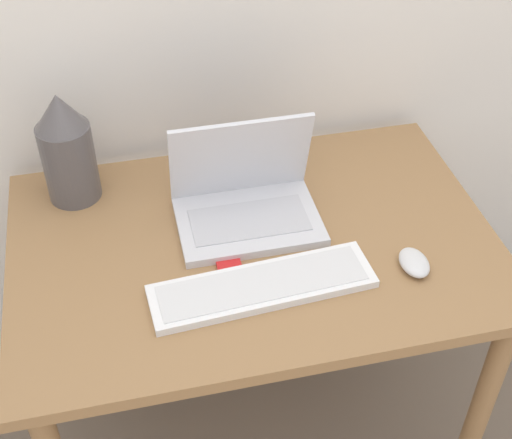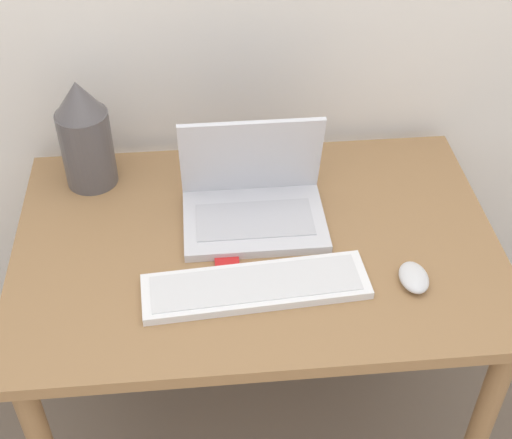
{
  "view_description": "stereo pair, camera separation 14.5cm",
  "coord_description": "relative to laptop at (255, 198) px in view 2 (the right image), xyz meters",
  "views": [
    {
      "loc": [
        -0.25,
        -0.76,
        1.79
      ],
      "look_at": [
        -0.01,
        0.31,
        0.84
      ],
      "focal_mm": 50.0,
      "sensor_mm": 36.0,
      "label": 1
    },
    {
      "loc": [
        -0.11,
        -0.79,
        1.79
      ],
      "look_at": [
        -0.01,
        0.31,
        0.84
      ],
      "focal_mm": 50.0,
      "sensor_mm": 36.0,
      "label": 2
    }
  ],
  "objects": [
    {
      "name": "desk",
      "position": [
        -0.0,
        -0.08,
        -0.16
      ],
      "size": [
        1.05,
        0.71,
        0.74
      ],
      "color": "olive",
      "rests_on": "ground_plane"
    },
    {
      "name": "keyboard",
      "position": [
        -0.02,
        -0.23,
        -0.04
      ],
      "size": [
        0.46,
        0.15,
        0.02
      ],
      "color": "white",
      "rests_on": "desk"
    },
    {
      "name": "mp3_player",
      "position": [
        -0.07,
        -0.16,
        -0.05
      ],
      "size": [
        0.05,
        0.05,
        0.01
      ],
      "color": "red",
      "rests_on": "desk"
    },
    {
      "name": "laptop",
      "position": [
        0.0,
        0.0,
        0.0
      ],
      "size": [
        0.31,
        0.23,
        0.24
      ],
      "color": "silver",
      "rests_on": "desk"
    },
    {
      "name": "vase",
      "position": [
        -0.38,
        0.16,
        0.08
      ],
      "size": [
        0.12,
        0.12,
        0.27
      ],
      "color": "#514C4C",
      "rests_on": "desk"
    },
    {
      "name": "mouse",
      "position": [
        0.3,
        -0.24,
        -0.04
      ],
      "size": [
        0.06,
        0.09,
        0.03
      ],
      "color": "silver",
      "rests_on": "desk"
    }
  ]
}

